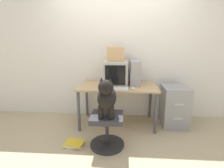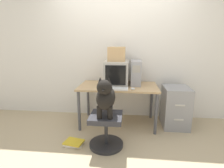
# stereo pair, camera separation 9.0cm
# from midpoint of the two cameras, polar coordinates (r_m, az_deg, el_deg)

# --- Properties ---
(ground_plane) EXTENTS (12.00, 12.00, 0.00)m
(ground_plane) POSITION_cam_midpoint_polar(r_m,az_deg,el_deg) (2.99, 0.57, -15.79)
(ground_plane) COLOR tan
(wall_back) EXTENTS (8.00, 0.05, 2.60)m
(wall_back) POSITION_cam_midpoint_polar(r_m,az_deg,el_deg) (3.42, 1.44, 10.75)
(wall_back) COLOR silver
(wall_back) RESTS_ON ground_plane
(desk) EXTENTS (1.36, 0.74, 0.72)m
(desk) POSITION_cam_midpoint_polar(r_m,az_deg,el_deg) (3.09, 1.01, -1.94)
(desk) COLOR tan
(desk) RESTS_ON ground_plane
(crt_monitor) EXTENTS (0.41, 0.48, 0.42)m
(crt_monitor) POSITION_cam_midpoint_polar(r_m,az_deg,el_deg) (3.10, 0.44, 3.68)
(crt_monitor) COLOR #B7B2A8
(crt_monitor) RESTS_ON desk
(pc_tower) EXTENTS (0.17, 0.44, 0.43)m
(pc_tower) POSITION_cam_midpoint_polar(r_m,az_deg,el_deg) (3.14, 6.68, 3.77)
(pc_tower) COLOR #99999E
(pc_tower) RESTS_ON desk
(keyboard) EXTENTS (0.44, 0.17, 0.03)m
(keyboard) POSITION_cam_midpoint_polar(r_m,az_deg,el_deg) (2.81, -0.18, -1.45)
(keyboard) COLOR silver
(keyboard) RESTS_ON desk
(computer_mouse) EXTENTS (0.07, 0.04, 0.04)m
(computer_mouse) POSITION_cam_midpoint_polar(r_m,az_deg,el_deg) (2.79, 5.86, -1.53)
(computer_mouse) COLOR silver
(computer_mouse) RESTS_ON desk
(office_chair) EXTENTS (0.49, 0.49, 0.48)m
(office_chair) POSITION_cam_midpoint_polar(r_m,az_deg,el_deg) (2.56, -2.65, -14.45)
(office_chair) COLOR #262628
(office_chair) RESTS_ON ground_plane
(dog) EXTENTS (0.26, 0.52, 0.56)m
(dog) POSITION_cam_midpoint_polar(r_m,az_deg,el_deg) (2.35, -2.85, -3.99)
(dog) COLOR black
(dog) RESTS_ON office_chair
(filing_cabinet) EXTENTS (0.43, 0.53, 0.71)m
(filing_cabinet) POSITION_cam_midpoint_polar(r_m,az_deg,el_deg) (3.31, 18.87, -6.80)
(filing_cabinet) COLOR gray
(filing_cabinet) RESTS_ON ground_plane
(cardboard_box) EXTENTS (0.29, 0.31, 0.24)m
(cardboard_box) POSITION_cam_midpoint_polar(r_m,az_deg,el_deg) (3.07, 0.46, 9.79)
(cardboard_box) COLOR tan
(cardboard_box) RESTS_ON crt_monitor
(book_stack_floor) EXTENTS (0.30, 0.25, 0.06)m
(book_stack_floor) POSITION_cam_midpoint_polar(r_m,az_deg,el_deg) (2.72, -13.16, -18.52)
(book_stack_floor) COLOR silver
(book_stack_floor) RESTS_ON ground_plane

